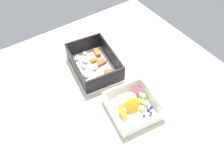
{
  "coord_description": "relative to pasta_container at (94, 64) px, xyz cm",
  "views": [
    {
      "loc": [
        33.78,
        -23.46,
        58.02
      ],
      "look_at": [
        -1.33,
        0.5,
        4.0
      ],
      "focal_mm": 34.42,
      "sensor_mm": 36.0,
      "label": 1
    }
  ],
  "objects": [
    {
      "name": "table_surface",
      "position": [
        11.93,
        -0.16,
        -3.09
      ],
      "size": [
        80.0,
        80.0,
        2.0
      ],
      "primitive_type": "cube",
      "color": "beige",
      "rests_on": "ground"
    },
    {
      "name": "pasta_container",
      "position": [
        0.0,
        0.0,
        0.0
      ],
      "size": [
        21.04,
        16.25,
        6.55
      ],
      "rotation": [
        0.0,
        0.0,
        -0.14
      ],
      "color": "white",
      "rests_on": "table_surface"
    },
    {
      "name": "fruit_bowl",
      "position": [
        20.69,
        0.72,
        -0.35
      ],
      "size": [
        15.8,
        15.6,
        5.36
      ],
      "rotation": [
        0.0,
        0.0,
        -0.14
      ],
      "color": "white",
      "rests_on": "table_surface"
    }
  ]
}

